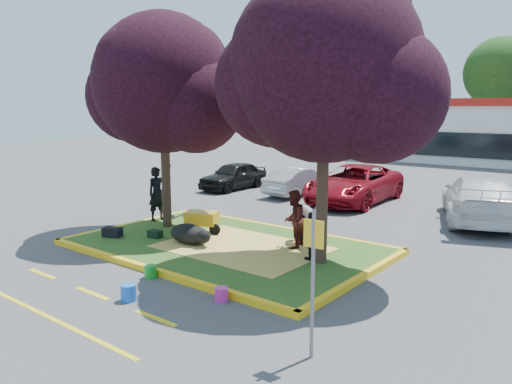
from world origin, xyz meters
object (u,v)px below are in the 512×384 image
Objects in this scene: sign_post at (313,268)px; car_black at (234,176)px; bucket_pink at (221,294)px; wheelbarrow at (202,218)px; cow at (306,222)px; bucket_green at (151,272)px; bucket_blue at (129,293)px; handler at (157,194)px; calf at (189,234)px; car_silver at (299,181)px.

car_black is (-11.50, 11.49, -0.81)m from sign_post.
bucket_pink is (-2.64, 0.83, -1.31)m from sign_post.
wheelbarrow is 5.84× the size of bucket_pink.
car_black reaches higher than wheelbarrow.
cow is 0.70× the size of sign_post.
bucket_green is 1.37m from bucket_blue.
bucket_blue is (4.62, -4.76, -0.87)m from handler.
bucket_blue reaches higher than bucket_pink.
bucket_green is at bearing -50.08° from calf.
cow reaches higher than wheelbarrow.
sign_post reaches higher than calf.
wheelbarrow is 0.45× the size of car_silver.
wheelbarrow reaches higher than calf.
car_black is 3.36m from car_silver.
car_silver is at bearing 55.24° from cow.
car_silver is (-2.34, 9.00, 0.19)m from calf.
car_black is at bearing 139.16° from calf.
car_black is 1.00× the size of car_silver.
bucket_pink is 0.08× the size of car_silver.
car_silver is (-4.07, 12.37, 0.45)m from bucket_blue.
bucket_green is (3.90, -3.60, -0.89)m from handler.
bucket_pink is 0.85× the size of bucket_blue.
handler is 6.16× the size of bucket_pink.
wheelbarrow is at bearing 144.66° from sign_post.
calf is 2.44m from bucket_green.
wheelbarrow is 0.71× the size of sign_post.
bucket_green is at bearing 179.16° from bucket_pink.
wheelbarrow reaches higher than bucket_blue.
cow is 3.99m from bucket_pink.
car_black is at bearing 11.27° from car_silver.
cow is 1.31× the size of calf.
bucket_green is (1.57, -3.30, -0.44)m from wheelbarrow.
calf is at bearing 114.58° from bucket_green.
wheelbarrow is at bearing -55.88° from car_black.
calf is at bearing -103.98° from handler.
calf is at bearing 145.20° from bucket_pink.
handler is 5.95× the size of bucket_green.
bucket_green is 12.56m from car_black.
bucket_green is 2.21m from bucket_pink.
sign_post is 7.03× the size of bucket_blue.
cow is at bearing -75.48° from handler.
bucket_pink is at bearing -50.91° from car_black.
bucket_blue is at bearing 109.68° from car_silver.
wheelbarrow is at bearing 132.40° from calf.
calf is (-2.74, -1.67, -0.42)m from cow.
car_silver is at bearing 119.92° from calf.
calf is at bearing 117.11° from bucket_blue.
bucket_pink is (3.78, -3.34, -0.44)m from wheelbarrow.
sign_post is (3.12, -4.73, 0.60)m from cow.
sign_post is at bearing 4.28° from bucket_blue.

